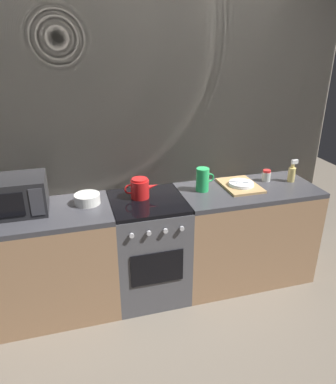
{
  "coord_description": "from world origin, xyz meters",
  "views": [
    {
      "loc": [
        -0.56,
        -2.57,
        2.1
      ],
      "look_at": [
        0.17,
        0.0,
        0.95
      ],
      "focal_mm": 33.55,
      "sensor_mm": 36.0,
      "label": 1
    }
  ],
  "objects": [
    {
      "name": "microwave",
      "position": [
        -0.99,
        0.06,
        1.04
      ],
      "size": [
        0.46,
        0.35,
        0.27
      ],
      "color": "black",
      "rests_on": "counter_left"
    },
    {
      "name": "spray_bottle",
      "position": [
        1.35,
        0.04,
        0.98
      ],
      "size": [
        0.08,
        0.06,
        0.2
      ],
      "color": "#E5CC72",
      "rests_on": "counter_right"
    },
    {
      "name": "mixing_bowl",
      "position": [
        -0.47,
        0.06,
        0.94
      ],
      "size": [
        0.2,
        0.2,
        0.08
      ],
      "primitive_type": "cylinder",
      "color": "silver",
      "rests_on": "counter_left"
    },
    {
      "name": "pitcher",
      "position": [
        0.5,
        0.06,
        1.0
      ],
      "size": [
        0.16,
        0.11,
        0.2
      ],
      "color": "green",
      "rests_on": "counter_right"
    },
    {
      "name": "counter_right",
      "position": [
        0.9,
        0.0,
        0.45
      ],
      "size": [
        1.2,
        0.6,
        0.9
      ],
      "color": "#997251",
      "rests_on": "ground_plane"
    },
    {
      "name": "stove_unit",
      "position": [
        -0.0,
        -0.0,
        0.45
      ],
      "size": [
        0.6,
        0.63,
        0.9
      ],
      "color": "#4C4C51",
      "rests_on": "ground_plane"
    },
    {
      "name": "ground_plane",
      "position": [
        0.0,
        0.0,
        0.0
      ],
      "size": [
        8.0,
        8.0,
        0.0
      ],
      "primitive_type": "plane",
      "color": "#6B6054"
    },
    {
      "name": "counter_left",
      "position": [
        -0.9,
        0.0,
        0.45
      ],
      "size": [
        1.2,
        0.6,
        0.9
      ],
      "color": "#997251",
      "rests_on": "ground_plane"
    },
    {
      "name": "spice_jar",
      "position": [
        1.13,
        0.11,
        0.95
      ],
      "size": [
        0.08,
        0.08,
        0.1
      ],
      "color": "silver",
      "rests_on": "counter_right"
    },
    {
      "name": "kettle",
      "position": [
        -0.04,
        0.06,
        0.98
      ],
      "size": [
        0.28,
        0.15,
        0.17
      ],
      "color": "red",
      "rests_on": "stove_unit"
    },
    {
      "name": "back_wall",
      "position": [
        0.0,
        0.32,
        1.2
      ],
      "size": [
        3.6,
        0.05,
        2.4
      ],
      "color": "#A39989",
      "rests_on": "ground_plane"
    },
    {
      "name": "dish_pile",
      "position": [
        0.85,
        0.05,
        0.92
      ],
      "size": [
        0.3,
        0.4,
        0.06
      ],
      "color": "tan",
      "rests_on": "counter_right"
    }
  ]
}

